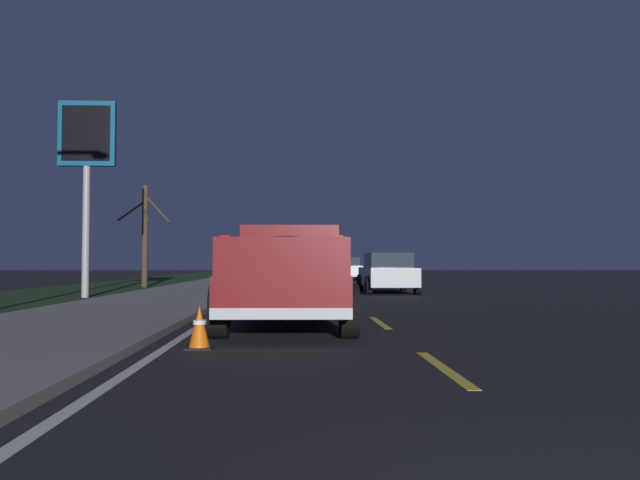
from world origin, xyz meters
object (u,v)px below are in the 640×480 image
Objects in this scene: sedan_silver at (387,273)px; bare_tree_far at (145,234)px; traffic_cone_near at (199,328)px; sedan_blue at (297,270)px; sedan_white at (347,269)px; gas_price_sign at (87,150)px; sedan_red at (296,272)px; pickup_truck at (289,273)px.

sedan_silver is 0.90× the size of bare_tree_far.
sedan_blue is at bearing -3.02° from traffic_cone_near.
sedan_blue is at bearing -61.04° from bare_tree_far.
bare_tree_far is at bearing 118.96° from sedan_blue.
sedan_white is at bearing -22.61° from sedan_blue.
sedan_blue is 8.80m from sedan_white.
gas_price_sign is (-20.93, 10.48, 4.18)m from sedan_white.
bare_tree_far is at bearing 138.76° from sedan_white.
sedan_red is 1.00× the size of sedan_white.
bare_tree_far is 8.40× the size of traffic_cone_near.
sedan_blue is 8.18m from sedan_red.
sedan_blue is at bearing -0.43° from pickup_truck.
pickup_truck reaches higher than sedan_silver.
sedan_white is at bearing 0.42° from sedan_silver.
sedan_white is at bearing -8.01° from traffic_cone_near.
sedan_blue and sedan_white have the same top height.
pickup_truck reaches higher than traffic_cone_near.
sedan_red and sedan_white have the same top height.
sedan_silver is 11.79m from gas_price_sign.
sedan_silver is 12.37m from bare_tree_far.
traffic_cone_near is (-3.00, 1.18, -0.70)m from pickup_truck.
pickup_truck is 13.15m from sedan_silver.
traffic_cone_near is (-33.58, 4.73, -0.50)m from sedan_white.
sedan_silver is at bearing -16.25° from pickup_truck.
bare_tree_far reaches higher than sedan_silver.
pickup_truck is 1.24× the size of sedan_blue.
bare_tree_far reaches higher than sedan_blue.
sedan_blue is at bearing -0.20° from sedan_red.
sedan_red is (14.28, -0.14, -0.20)m from pickup_truck.
gas_price_sign is at bearing 123.20° from sedan_red.
sedan_silver is at bearing -74.35° from gas_price_sign.
gas_price_sign is at bearing -179.00° from bare_tree_far.
sedan_red is 8.53m from bare_tree_far.
sedan_white is 17.96m from sedan_silver.
bare_tree_far reaches higher than traffic_cone_near.
pickup_truck is at bearing 179.44° from sedan_red.
sedan_blue is 8.48m from bare_tree_far.
sedan_white is 33.92m from traffic_cone_near.
sedan_white is 23.78m from gas_price_sign.
pickup_truck is 1.24× the size of sedan_silver.
pickup_truck reaches higher than sedan_white.
sedan_silver is at bearing -118.40° from bare_tree_far.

